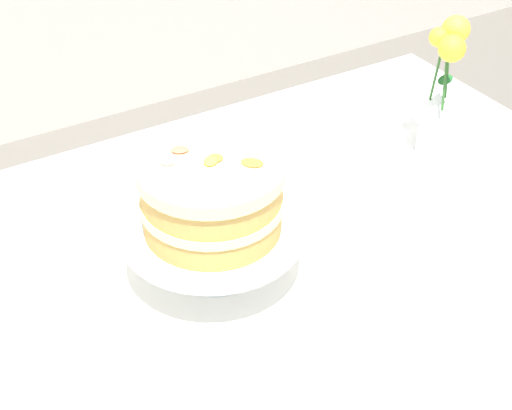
{
  "coord_description": "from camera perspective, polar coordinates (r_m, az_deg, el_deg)",
  "views": [
    {
      "loc": [
        -0.56,
        -0.86,
        1.59
      ],
      "look_at": [
        -0.05,
        0.0,
        0.86
      ],
      "focal_mm": 55.15,
      "sensor_mm": 36.0,
      "label": 1
    }
  ],
  "objects": [
    {
      "name": "flower_vase",
      "position": [
        1.58,
        13.24,
        7.97
      ],
      "size": [
        0.09,
        0.1,
        0.28
      ],
      "color": "silver",
      "rests_on": "dining_table"
    },
    {
      "name": "dining_table",
      "position": [
        1.38,
        2.49,
        -7.25
      ],
      "size": [
        1.4,
        1.0,
        0.74
      ],
      "color": "white",
      "rests_on": "ground"
    },
    {
      "name": "layer_cake",
      "position": [
        1.19,
        -3.23,
        0.65
      ],
      "size": [
        0.22,
        0.22,
        0.12
      ],
      "color": "tan",
      "rests_on": "cake_stand"
    },
    {
      "name": "cake_stand",
      "position": [
        1.24,
        -3.12,
        -2.26
      ],
      "size": [
        0.29,
        0.29,
        0.1
      ],
      "color": "silver",
      "rests_on": "linen_napkin"
    },
    {
      "name": "loose_petal_1",
      "position": [
        1.8,
        12.58,
        7.03
      ],
      "size": [
        0.04,
        0.04,
        0.0
      ],
      "primitive_type": "ellipsoid",
      "rotation": [
        0.0,
        0.0,
        5.66
      ],
      "color": "#E56B51",
      "rests_on": "dining_table"
    },
    {
      "name": "linen_napkin",
      "position": [
        1.29,
        -3.0,
        -5.1
      ],
      "size": [
        0.34,
        0.34,
        0.0
      ],
      "primitive_type": "cube",
      "rotation": [
        0.0,
        0.0,
        0.06
      ],
      "color": "white",
      "rests_on": "dining_table"
    },
    {
      "name": "loose_petal_2",
      "position": [
        1.57,
        1.67,
        3.26
      ],
      "size": [
        0.03,
        0.04,
        0.0
      ],
      "primitive_type": "ellipsoid",
      "rotation": [
        0.0,
        0.0,
        4.48
      ],
      "color": "yellow",
      "rests_on": "dining_table"
    }
  ]
}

